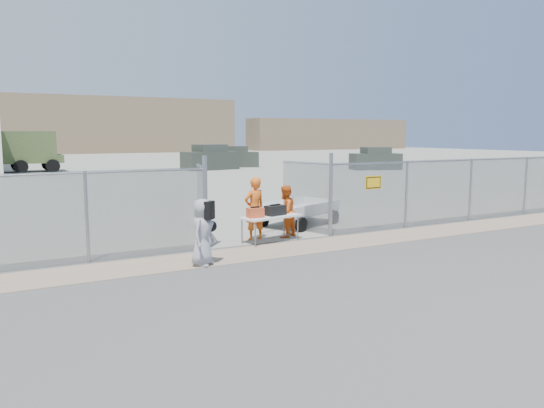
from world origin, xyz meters
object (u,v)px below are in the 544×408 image
security_worker_right (285,211)px  utility_trailer (299,213)px  visitor (202,232)px  folding_table (270,229)px  security_worker_left (254,209)px

security_worker_right → utility_trailer: size_ratio=0.44×
visitor → folding_table: bearing=-12.2°
folding_table → visitor: visitor is taller
folding_table → security_worker_right: 0.90m
folding_table → visitor: size_ratio=1.13×
security_worker_left → utility_trailer: 2.92m
folding_table → security_worker_left: 0.75m
folding_table → security_worker_left: bearing=111.2°
security_worker_left → utility_trailer: bearing=-156.6°
folding_table → visitor: bearing=-160.7°
visitor → utility_trailer: visitor is taller
security_worker_left → security_worker_right: size_ratio=1.18×
security_worker_right → visitor: visitor is taller
security_worker_right → visitor: size_ratio=0.99×
folding_table → utility_trailer: (2.16, 1.95, 0.05)m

